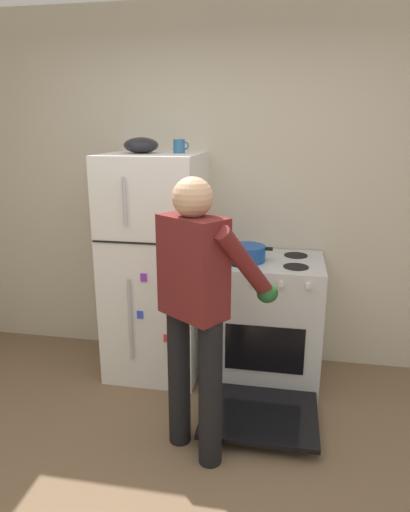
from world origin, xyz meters
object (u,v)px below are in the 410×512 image
(red_pot, at_px, (247,253))
(coffee_mug, at_px, (179,146))
(person_cook, at_px, (198,297))
(refrigerator, at_px, (156,266))
(stove_range, at_px, (267,322))
(mixing_bowl, at_px, (141,145))

(red_pot, relative_size, coffee_mug, 3.22)
(person_cook, bearing_deg, refrigerator, 119.55)
(stove_range, bearing_deg, person_cook, -111.32)
(coffee_mug, relative_size, mixing_bowl, 0.46)
(stove_range, relative_size, mixing_bowl, 5.10)
(person_cook, height_order, red_pot, person_cook)
(refrigerator, height_order, red_pot, refrigerator)
(red_pot, relative_size, mixing_bowl, 1.49)
(person_cook, relative_size, mixing_bowl, 6.63)
(person_cook, relative_size, coffee_mug, 14.28)
(refrigerator, relative_size, stove_range, 1.34)
(person_cook, xyz_separation_m, mixing_bowl, (-0.58, 0.89, 0.75))
(stove_range, bearing_deg, coffee_mug, 174.10)
(red_pot, xyz_separation_m, mixing_bowl, (-0.76, 0.05, 0.73))
(red_pot, distance_m, mixing_bowl, 1.05)
(mixing_bowl, bearing_deg, refrigerator, -0.22)
(stove_range, distance_m, red_pot, 0.55)
(red_pot, bearing_deg, person_cook, -102.08)
(stove_range, height_order, coffee_mug, coffee_mug)
(stove_range, bearing_deg, red_pot, -168.72)
(coffee_mug, distance_m, mixing_bowl, 0.27)
(stove_range, xyz_separation_m, mixing_bowl, (-0.92, 0.02, 1.26))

